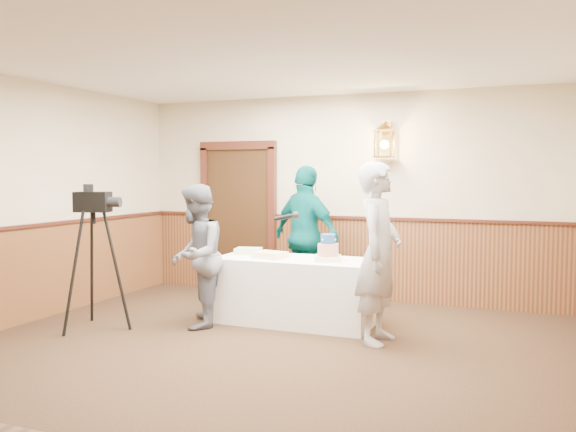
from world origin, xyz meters
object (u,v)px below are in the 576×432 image
object	(u,v)px
interviewer	(196,256)
tv_camera_rig	(94,268)
sheet_cake_yellow	(270,255)
tiered_cake	(328,250)
baker	(379,253)
display_table	(295,290)
assistant_p	(306,236)
sheet_cake_green	(248,251)

from	to	relation	value
interviewer	tv_camera_rig	world-z (taller)	interviewer
sheet_cake_yellow	tiered_cake	bearing A→B (deg)	2.41
interviewer	baker	bearing A→B (deg)	74.95
display_table	tv_camera_rig	world-z (taller)	tv_camera_rig
assistant_p	tv_camera_rig	world-z (taller)	assistant_p
sheet_cake_green	interviewer	size ratio (longest dim) A/B	0.19
baker	assistant_p	size ratio (longest dim) A/B	1.01
sheet_cake_yellow	assistant_p	size ratio (longest dim) A/B	0.19
tiered_cake	baker	world-z (taller)	baker
display_table	sheet_cake_green	bearing A→B (deg)	167.13
sheet_cake_yellow	tv_camera_rig	xyz separation A→B (m)	(-1.68, -1.01, -0.10)
display_table	sheet_cake_green	world-z (taller)	sheet_cake_green
display_table	assistant_p	world-z (taller)	assistant_p
sheet_cake_yellow	sheet_cake_green	xyz separation A→B (m)	(-0.39, 0.24, -0.00)
display_table	sheet_cake_green	xyz separation A→B (m)	(-0.66, 0.15, 0.41)
tiered_cake	sheet_cake_green	bearing A→B (deg)	169.16
baker	tv_camera_rig	xyz separation A→B (m)	(-3.04, -0.65, -0.24)
tiered_cake	assistant_p	bearing A→B (deg)	122.22
assistant_p	tiered_cake	bearing A→B (deg)	145.85
baker	assistant_p	bearing A→B (deg)	46.22
sheet_cake_green	tiered_cake	bearing A→B (deg)	-10.84
sheet_cake_green	assistant_p	bearing A→B (deg)	59.59
tiered_cake	display_table	bearing A→B (deg)	172.39
display_table	assistant_p	distance (m)	1.10
display_table	interviewer	size ratio (longest dim) A/B	1.12
display_table	interviewer	bearing A→B (deg)	-148.56
baker	tv_camera_rig	world-z (taller)	baker
sheet_cake_green	baker	world-z (taller)	baker
tiered_cake	assistant_p	size ratio (longest dim) A/B	0.20
tiered_cake	sheet_cake_yellow	xyz separation A→B (m)	(-0.69, -0.03, -0.08)
baker	interviewer	bearing A→B (deg)	96.87
sheet_cake_yellow	sheet_cake_green	size ratio (longest dim) A/B	1.15
sheet_cake_yellow	tv_camera_rig	world-z (taller)	tv_camera_rig
tiered_cake	baker	xyz separation A→B (m)	(0.67, -0.39, 0.05)
tiered_cake	baker	bearing A→B (deg)	-30.13
assistant_p	sheet_cake_yellow	bearing A→B (deg)	109.80
display_table	tv_camera_rig	bearing A→B (deg)	-150.76
display_table	baker	distance (m)	1.30
display_table	interviewer	world-z (taller)	interviewer
interviewer	assistant_p	xyz separation A→B (m)	(0.75, 1.52, 0.11)
tiered_cake	tv_camera_rig	xyz separation A→B (m)	(-2.37, -1.03, -0.18)
tiered_cake	assistant_p	xyz separation A→B (m)	(-0.63, 0.99, 0.05)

